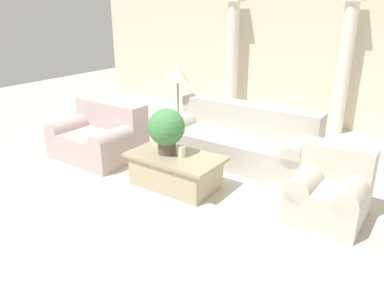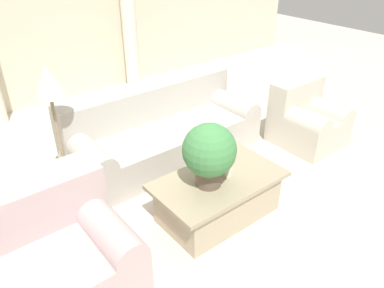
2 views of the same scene
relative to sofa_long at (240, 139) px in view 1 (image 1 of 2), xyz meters
name	(u,v)px [view 1 (image 1 of 2)]	position (x,y,z in m)	size (l,w,h in m)	color
ground_plane	(206,174)	(-0.11, -0.78, -0.32)	(16.00, 16.00, 0.00)	beige
wall_back	(298,40)	(-0.11, 2.43, 1.28)	(10.00, 0.06, 3.20)	beige
sofa_long	(240,139)	(0.00, 0.00, 0.00)	(2.28, 0.99, 0.82)	#B7B2A8
loveseat	(101,135)	(-1.86, -1.11, 0.01)	(1.26, 0.99, 0.82)	#BFA7A6
coffee_table	(176,170)	(-0.24, -1.30, -0.10)	(1.22, 0.70, 0.43)	tan
potted_plant	(166,129)	(-0.37, -1.31, 0.44)	(0.47, 0.47, 0.59)	brown
pillar_candle	(182,152)	(-0.14, -1.30, 0.18)	(0.10, 0.10, 0.15)	silver
floor_lamp	(178,77)	(-1.20, 0.04, 0.81)	(0.35, 0.35, 1.35)	gray
column_left	(232,58)	(-1.36, 2.13, 0.88)	(0.33, 0.33, 2.36)	silver
column_right	(344,67)	(0.87, 2.13, 0.88)	(0.33, 0.33, 2.36)	silver
armchair	(330,189)	(1.61, -0.92, 0.00)	(0.76, 0.78, 0.79)	beige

